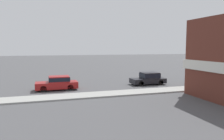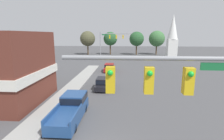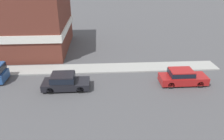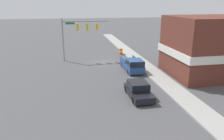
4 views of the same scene
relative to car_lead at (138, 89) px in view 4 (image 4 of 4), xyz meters
name	(u,v)px [view 4 (image 4 of 4)]	position (x,y,z in m)	size (l,w,h in m)	color
ground_plane	(103,63)	(1.44, -13.31, -0.79)	(200.00, 200.00, 0.00)	#4C4C4F
sidewalk_curb	(139,60)	(-4.26, -13.31, -0.72)	(2.40, 60.00, 0.14)	#9E9E99
near_signal_assembly	(79,30)	(4.92, -15.45, 4.12)	(7.30, 0.49, 6.68)	gray
car_lead	(138,89)	(0.00, 0.00, 0.00)	(1.94, 4.34, 1.51)	black
pickup_truck_parked	(133,64)	(-1.84, -8.36, 0.11)	(2.05, 5.70, 1.82)	black
construction_barrel	(121,52)	(-2.46, -18.11, -0.23)	(0.63, 0.63, 1.10)	orange
corner_brick_building	(216,47)	(-11.79, -5.21, 2.82)	(11.96, 8.64, 7.36)	brown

